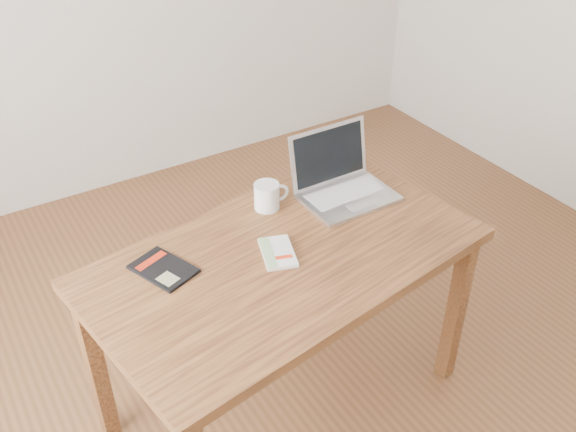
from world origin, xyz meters
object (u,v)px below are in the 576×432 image
black_guidebook (163,269)px  desk (285,274)px  white_guidebook (278,253)px  laptop (342,182)px  coffee_mug (268,196)px

black_guidebook → desk: bearing=-39.8°
white_guidebook → laptop: 0.45m
desk → coffee_mug: bearing=62.7°
black_guidebook → coffee_mug: (0.47, 0.14, 0.05)m
desk → black_guidebook: (-0.38, 0.13, 0.09)m
desk → white_guidebook: bearing=149.4°
desk → black_guidebook: bearing=152.2°
desk → laptop: (0.38, 0.21, 0.14)m
white_guidebook → black_guidebook: (-0.36, 0.12, -0.00)m
white_guidebook → black_guidebook: white_guidebook is taller
desk → white_guidebook: (-0.02, 0.01, 0.10)m
white_guidebook → laptop: (0.40, 0.20, 0.04)m
laptop → coffee_mug: 0.30m
white_guidebook → black_guidebook: 0.38m
laptop → black_guidebook: bearing=-174.7°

